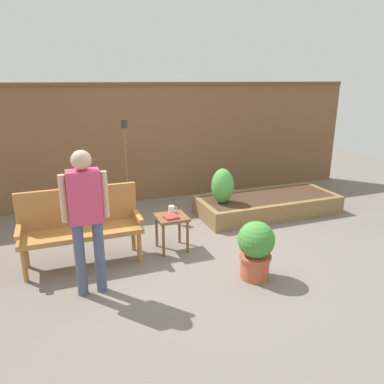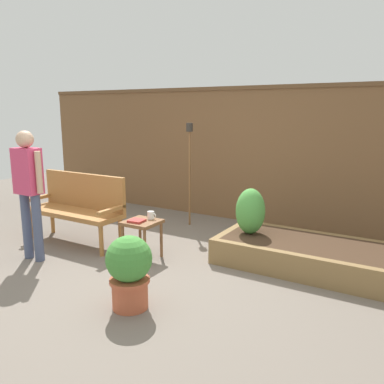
# 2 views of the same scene
# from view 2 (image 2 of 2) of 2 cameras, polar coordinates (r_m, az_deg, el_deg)

# --- Properties ---
(ground_plane) EXTENTS (14.00, 14.00, 0.00)m
(ground_plane) POSITION_cam_2_polar(r_m,az_deg,el_deg) (4.56, -6.17, -11.55)
(ground_plane) COLOR #70665B
(fence_back) EXTENTS (8.40, 0.14, 2.16)m
(fence_back) POSITION_cam_2_polar(r_m,az_deg,el_deg) (6.49, 7.65, 5.37)
(fence_back) COLOR brown
(fence_back) RESTS_ON ground_plane
(garden_bench) EXTENTS (1.44, 0.48, 0.94)m
(garden_bench) POSITION_cam_2_polar(r_m,az_deg,el_deg) (5.65, -15.94, -1.53)
(garden_bench) COLOR #A87038
(garden_bench) RESTS_ON ground_plane
(side_table) EXTENTS (0.40, 0.40, 0.48)m
(side_table) POSITION_cam_2_polar(r_m,az_deg,el_deg) (4.87, -7.17, -5.05)
(side_table) COLOR brown
(side_table) RESTS_ON ground_plane
(cup_on_table) EXTENTS (0.12, 0.08, 0.10)m
(cup_on_table) POSITION_cam_2_polar(r_m,az_deg,el_deg) (4.91, -5.90, -3.32)
(cup_on_table) COLOR white
(cup_on_table) RESTS_ON side_table
(book_on_table) EXTENTS (0.19, 0.18, 0.03)m
(book_on_table) POSITION_cam_2_polar(r_m,az_deg,el_deg) (4.81, -7.93, -4.10)
(book_on_table) COLOR #B2332D
(book_on_table) RESTS_ON side_table
(potted_boxwood) EXTENTS (0.42, 0.42, 0.69)m
(potted_boxwood) POSITION_cam_2_polar(r_m,az_deg,el_deg) (3.72, -8.98, -10.82)
(potted_boxwood) COLOR #B75638
(potted_boxwood) RESTS_ON ground_plane
(raised_planter_bed) EXTENTS (2.40, 1.00, 0.30)m
(raised_planter_bed) POSITION_cam_2_polar(r_m,az_deg,el_deg) (4.81, 18.14, -8.88)
(raised_planter_bed) COLOR olive
(raised_planter_bed) RESTS_ON ground_plane
(shrub_near_bench) EXTENTS (0.36, 0.36, 0.56)m
(shrub_near_bench) POSITION_cam_2_polar(r_m,az_deg,el_deg) (4.90, 8.36, -2.74)
(shrub_near_bench) COLOR brown
(shrub_near_bench) RESTS_ON raised_planter_bed
(tiki_torch) EXTENTS (0.10, 0.10, 1.60)m
(tiki_torch) POSITION_cam_2_polar(r_m,az_deg,el_deg) (6.14, -0.36, 5.26)
(tiki_torch) COLOR brown
(tiki_torch) RESTS_ON ground_plane
(person_by_bench) EXTENTS (0.47, 0.20, 1.56)m
(person_by_bench) POSITION_cam_2_polar(r_m,az_deg,el_deg) (5.07, -22.36, 1.05)
(person_by_bench) COLOR #475170
(person_by_bench) RESTS_ON ground_plane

